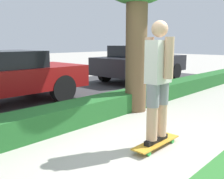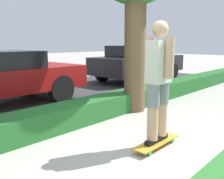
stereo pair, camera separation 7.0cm
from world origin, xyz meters
name	(u,v)px [view 1 (the left image)]	position (x,y,z in m)	size (l,w,h in m)	color
ground_plane	(138,148)	(0.00, 0.00, 0.00)	(60.00, 60.00, 0.00)	#ADA89E
street_asphalt	(8,104)	(0.00, 4.20, 0.00)	(18.68, 5.00, 0.01)	#38383A
hedge_row	(71,114)	(0.00, 1.60, 0.21)	(18.68, 0.60, 0.42)	#236028
skateboard	(156,143)	(0.19, -0.20, 0.07)	(0.94, 0.24, 0.09)	gold
skater_person	(158,79)	(0.19, -0.20, 1.04)	(0.51, 0.46, 1.77)	black
parked_car_rear	(141,62)	(5.81, 4.23, 0.77)	(4.35, 1.86, 1.43)	black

